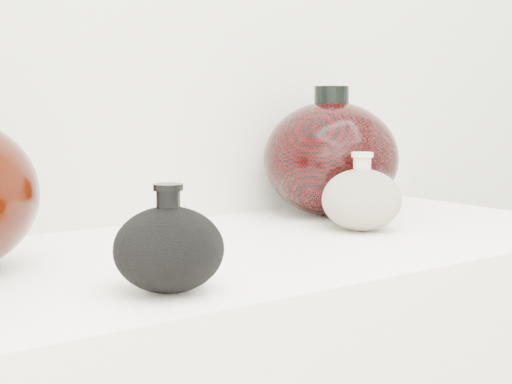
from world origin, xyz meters
TOP-DOWN VIEW (x-y plane):
  - black_gourd_vase at (-0.20, 0.79)m, footprint 0.15×0.15m
  - cream_gourd_vase at (0.23, 0.94)m, footprint 0.15×0.15m
  - right_round_pot at (0.29, 1.09)m, footprint 0.28×0.28m

SIDE VIEW (x-z plane):
  - black_gourd_vase at x=-0.20m, z-range 0.89..1.00m
  - cream_gourd_vase at x=0.23m, z-range 0.89..1.01m
  - right_round_pot at x=0.29m, z-range 0.89..1.12m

